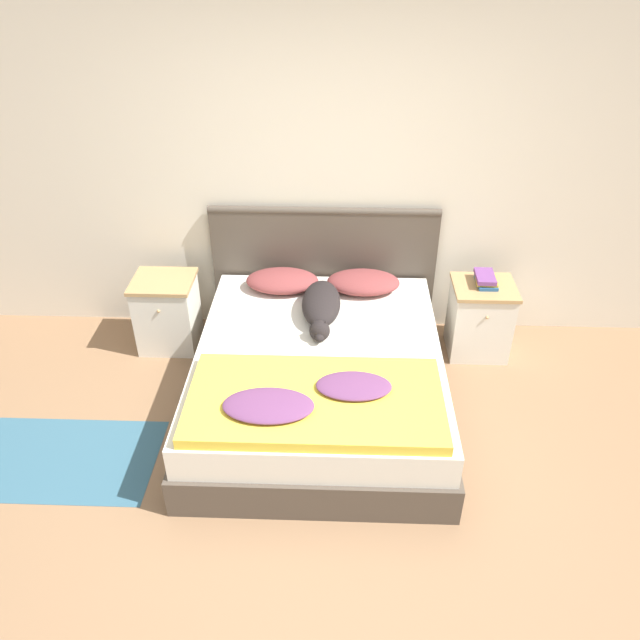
% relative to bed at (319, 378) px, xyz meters
% --- Properties ---
extents(ground_plane, '(16.00, 16.00, 0.00)m').
position_rel_bed_xyz_m(ground_plane, '(0.02, -1.04, -0.24)').
color(ground_plane, '#896647').
extents(wall_back, '(9.00, 0.06, 2.55)m').
position_rel_bed_xyz_m(wall_back, '(0.02, 1.09, 1.03)').
color(wall_back, beige).
rests_on(wall_back, ground_plane).
extents(bed, '(1.69, 2.00, 0.50)m').
position_rel_bed_xyz_m(bed, '(0.00, 0.00, 0.00)').
color(bed, '#4C4238').
rests_on(bed, ground_plane).
extents(headboard, '(1.77, 0.06, 1.07)m').
position_rel_bed_xyz_m(headboard, '(0.00, 1.02, 0.31)').
color(headboard, '#4C4238').
rests_on(headboard, ground_plane).
extents(nightstand_left, '(0.47, 0.42, 0.59)m').
position_rel_bed_xyz_m(nightstand_left, '(-1.22, 0.71, 0.06)').
color(nightstand_left, silver).
rests_on(nightstand_left, ground_plane).
extents(nightstand_right, '(0.47, 0.42, 0.59)m').
position_rel_bed_xyz_m(nightstand_right, '(1.22, 0.71, 0.06)').
color(nightstand_right, silver).
rests_on(nightstand_right, ground_plane).
extents(pillow_left, '(0.55, 0.35, 0.14)m').
position_rel_bed_xyz_m(pillow_left, '(-0.31, 0.77, 0.32)').
color(pillow_left, brown).
rests_on(pillow_left, bed).
extents(pillow_right, '(0.55, 0.35, 0.14)m').
position_rel_bed_xyz_m(pillow_right, '(0.31, 0.77, 0.32)').
color(pillow_right, brown).
rests_on(pillow_right, bed).
extents(quilt, '(1.51, 0.78, 0.13)m').
position_rel_bed_xyz_m(quilt, '(-0.01, -0.57, 0.30)').
color(quilt, yellow).
rests_on(quilt, bed).
extents(dog, '(0.28, 0.79, 0.18)m').
position_rel_bed_xyz_m(dog, '(0.00, 0.41, 0.34)').
color(dog, black).
rests_on(dog, bed).
extents(book_stack, '(0.17, 0.23, 0.08)m').
position_rel_bed_xyz_m(book_stack, '(1.22, 0.73, 0.39)').
color(book_stack, '#285689').
rests_on(book_stack, nightstand_right).
extents(rug, '(1.18, 0.73, 0.00)m').
position_rel_bed_xyz_m(rug, '(-1.62, -0.58, -0.24)').
color(rug, '#335B70').
rests_on(rug, ground_plane).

